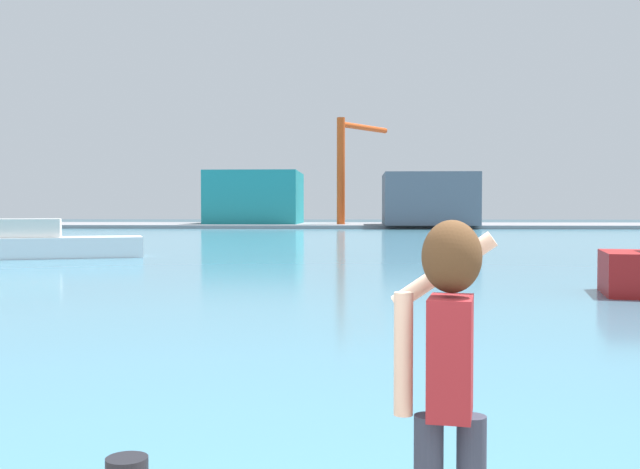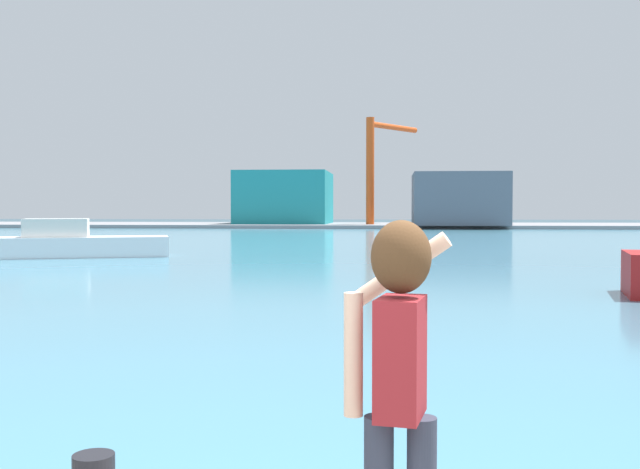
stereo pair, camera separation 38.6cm
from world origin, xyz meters
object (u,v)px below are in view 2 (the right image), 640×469
warehouse_right (458,199)px  port_crane (377,159)px  boat_moored (75,243)px  warehouse_left (285,198)px  person_photographer (399,365)px

warehouse_right → port_crane: size_ratio=0.90×
boat_moored → warehouse_left: size_ratio=0.65×
person_photographer → warehouse_left: warehouse_left is taller
warehouse_left → warehouse_right: (21.64, -6.93, -0.29)m
warehouse_left → port_crane: (11.93, -3.91, 4.71)m
port_crane → boat_moored: bearing=-102.7°
boat_moored → port_crane: port_crane is taller
boat_moored → port_crane: (13.08, 58.01, 7.79)m
person_photographer → boat_moored: size_ratio=0.20×
boat_moored → warehouse_right: size_ratio=0.73×
warehouse_left → person_photographer: bearing=-81.5°
warehouse_left → port_crane: size_ratio=1.01×
warehouse_right → port_crane: (-9.71, 3.02, 5.01)m
boat_moored → warehouse_left: bearing=69.4°
boat_moored → warehouse_right: bearing=48.0°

